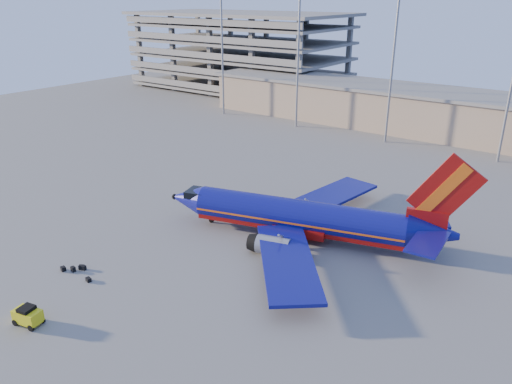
# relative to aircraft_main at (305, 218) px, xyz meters

# --- Properties ---
(ground) EXTENTS (220.00, 220.00, 0.00)m
(ground) POSITION_rel_aircraft_main_xyz_m (-3.56, -2.51, -2.55)
(ground) COLOR slate
(ground) RESTS_ON ground
(terminal_building) EXTENTS (122.00, 16.00, 8.50)m
(terminal_building) POSITION_rel_aircraft_main_xyz_m (6.44, 55.49, 1.77)
(terminal_building) COLOR gray
(terminal_building) RESTS_ON ground
(parking_garage) EXTENTS (62.00, 32.00, 21.40)m
(parking_garage) POSITION_rel_aircraft_main_xyz_m (-65.56, 71.54, 9.18)
(parking_garage) COLOR slate
(parking_garage) RESTS_ON ground
(light_mast_row) EXTENTS (101.60, 1.60, 28.65)m
(light_mast_row) POSITION_rel_aircraft_main_xyz_m (1.44, 43.49, 15.01)
(light_mast_row) COLOR gray
(light_mast_row) RESTS_ON ground
(aircraft_main) EXTENTS (34.37, 32.59, 11.92)m
(aircraft_main) POSITION_rel_aircraft_main_xyz_m (0.00, 0.00, 0.00)
(aircraft_main) COLOR navy
(aircraft_main) RESTS_ON ground
(baggage_tug) EXTENTS (2.63, 1.91, 1.71)m
(baggage_tug) POSITION_rel_aircraft_main_xyz_m (-10.53, -27.92, -1.65)
(baggage_tug) COLOR yellow
(baggage_tug) RESTS_ON ground
(luggage_pile) EXTENTS (4.41, 1.85, 0.53)m
(luggage_pile) POSITION_rel_aircraft_main_xyz_m (-14.52, -20.28, -2.31)
(luggage_pile) COLOR black
(luggage_pile) RESTS_ON ground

